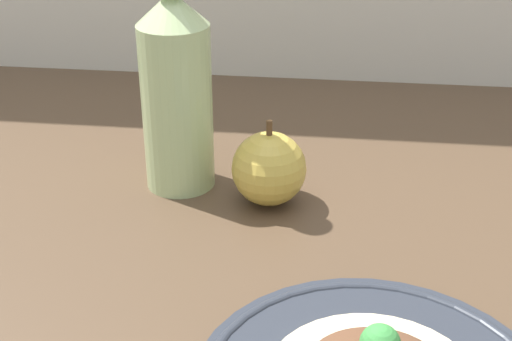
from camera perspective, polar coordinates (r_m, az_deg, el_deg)
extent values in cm
cube|color=brown|center=(60.90, -0.55, -11.46)|extent=(180.00, 110.00, 4.00)
cylinder|color=#B7D18E|center=(72.79, -6.32, 4.99)|extent=(7.19, 7.19, 17.22)
cone|color=#B7D18E|center=(69.54, -6.76, 12.79)|extent=(7.19, 7.19, 3.24)
sphere|color=gold|center=(70.78, 1.38, 0.13)|extent=(7.49, 7.49, 7.49)
cylinder|color=brown|center=(68.89, 1.42, 3.34)|extent=(0.60, 0.60, 1.69)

